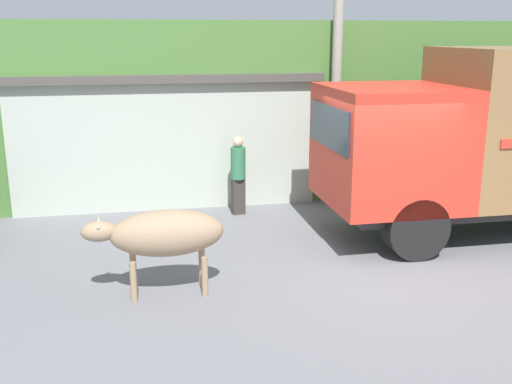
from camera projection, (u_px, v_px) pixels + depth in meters
ground_plane at (372, 260)px, 9.54m from camera, size 60.00×60.00×0.00m
hillside_embankment at (283, 101)px, 14.82m from camera, size 32.00×5.01×3.76m
building_backdrop at (164, 134)px, 13.07m from camera, size 6.40×2.70×2.73m
brown_cow at (164, 234)px, 8.11m from camera, size 1.90×0.64×1.21m
pedestrian_on_hill at (238, 172)px, 11.78m from camera, size 0.34×0.34×1.57m
utility_pole at (338, 35)px, 11.93m from camera, size 0.90×0.21×6.67m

